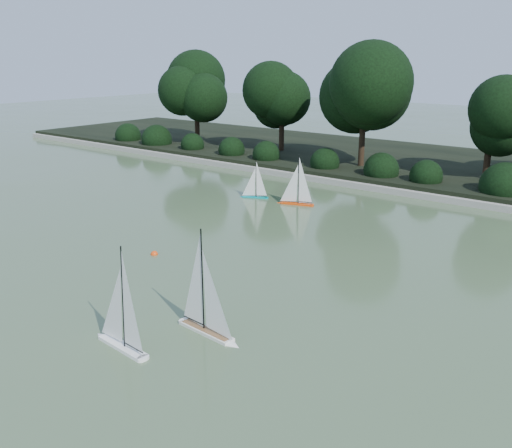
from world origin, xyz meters
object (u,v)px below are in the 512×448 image
Objects in this scene: sailboat_white_a at (118,330)px; sailboat_teal at (253,191)px; sailboat_orange at (294,196)px; race_buoy at (154,254)px; sailboat_white_b at (210,318)px.

sailboat_white_a is 1.36× the size of sailboat_teal.
sailboat_orange is 9.59× the size of race_buoy.
sailboat_orange is 1.24× the size of sailboat_teal.
sailboat_white_a is at bearing -63.56° from sailboat_teal.
sailboat_white_a is 1.10× the size of sailboat_orange.
sailboat_orange reaches higher than sailboat_teal.
race_buoy is (-2.51, 2.90, -0.25)m from sailboat_white_a.
sailboat_white_a is 8.43m from sailboat_orange.
sailboat_orange is 5.14m from race_buoy.
sailboat_white_b is 1.44× the size of sailboat_teal.
sailboat_white_a is 0.94× the size of sailboat_white_b.
sailboat_white_a reaches higher than race_buoy.
sailboat_white_b reaches higher than sailboat_white_a.
sailboat_white_b is at bearing -29.29° from race_buoy.
sailboat_teal is 5.22m from race_buoy.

